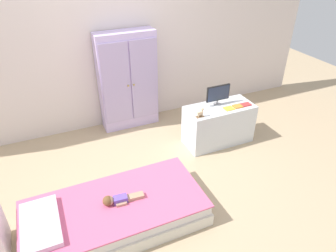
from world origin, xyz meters
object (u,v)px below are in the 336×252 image
object	(u,v)px
doll	(116,200)
book_orange	(238,106)
tv_monitor	(218,94)
wardrobe	(128,81)
book_yellow	(229,108)
tv_stand	(218,124)
rocking_horse_toy	(201,113)
book_red	(246,104)
bed	(116,213)

from	to	relation	value
doll	book_orange	distance (m)	1.98
tv_monitor	book_orange	distance (m)	0.30
wardrobe	book_yellow	bearing A→B (deg)	-44.82
tv_stand	tv_monitor	world-z (taller)	tv_monitor
doll	book_yellow	size ratio (longest dim) A/B	3.23
wardrobe	book_orange	bearing A→B (deg)	-41.27
tv_monitor	rocking_horse_toy	bearing A→B (deg)	-151.05
rocking_horse_toy	book_red	world-z (taller)	rocking_horse_toy
bed	wardrobe	size ratio (longest dim) A/B	1.24
tv_monitor	book_yellow	bearing A→B (deg)	-66.61
bed	wardrobe	world-z (taller)	wardrobe
doll	book_red	distance (m)	2.09
doll	book_red	xyz separation A→B (m)	(1.95, 0.72, 0.24)
doll	wardrobe	world-z (taller)	wardrobe
book_yellow	book_orange	xyz separation A→B (m)	(0.13, 0.00, 0.00)
tv_monitor	book_yellow	distance (m)	0.23
doll	book_yellow	bearing A→B (deg)	23.04
book_yellow	book_red	distance (m)	0.26
book_yellow	book_orange	bearing A→B (deg)	0.00
tv_monitor	book_red	bearing A→B (deg)	-26.35
wardrobe	tv_monitor	size ratio (longest dim) A/B	4.20
wardrobe	tv_stand	distance (m)	1.37
tv_monitor	book_yellow	xyz separation A→B (m)	(0.07, -0.16, -0.15)
book_orange	bed	bearing A→B (deg)	-158.54
book_red	book_orange	bearing A→B (deg)	180.00
doll	book_orange	world-z (taller)	book_orange
doll	tv_stand	world-z (taller)	tv_stand
wardrobe	tv_stand	xyz separation A→B (m)	(0.94, -0.91, -0.42)
book_orange	book_red	xyz separation A→B (m)	(0.13, 0.00, -0.00)
tv_stand	book_yellow	size ratio (longest dim) A/B	7.37
rocking_horse_toy	book_orange	world-z (taller)	rocking_horse_toy
tv_stand	tv_monitor	distance (m)	0.43
book_orange	book_yellow	bearing A→B (deg)	180.00
bed	rocking_horse_toy	bearing A→B (deg)	28.29
wardrobe	rocking_horse_toy	bearing A→B (deg)	-60.69
wardrobe	tv_stand	size ratio (longest dim) A/B	1.53
bed	tv_monitor	size ratio (longest dim) A/B	5.21
book_yellow	book_orange	size ratio (longest dim) A/B	1.07
doll	wardrobe	xyz separation A→B (m)	(0.68, 1.72, 0.39)
doll	book_red	size ratio (longest dim) A/B	3.03
bed	wardrobe	xyz separation A→B (m)	(0.70, 1.73, 0.56)
tv_monitor	book_red	size ratio (longest dim) A/B	2.52
bed	book_red	world-z (taller)	book_red
doll	tv_stand	distance (m)	1.81
rocking_horse_toy	book_orange	size ratio (longest dim) A/B	1.06
doll	tv_stand	xyz separation A→B (m)	(1.62, 0.81, -0.03)
doll	tv_monitor	world-z (taller)	tv_monitor
tv_monitor	book_yellow	size ratio (longest dim) A/B	2.69
wardrobe	book_orange	xyz separation A→B (m)	(1.14, -1.00, -0.15)
book_red	tv_stand	bearing A→B (deg)	164.07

